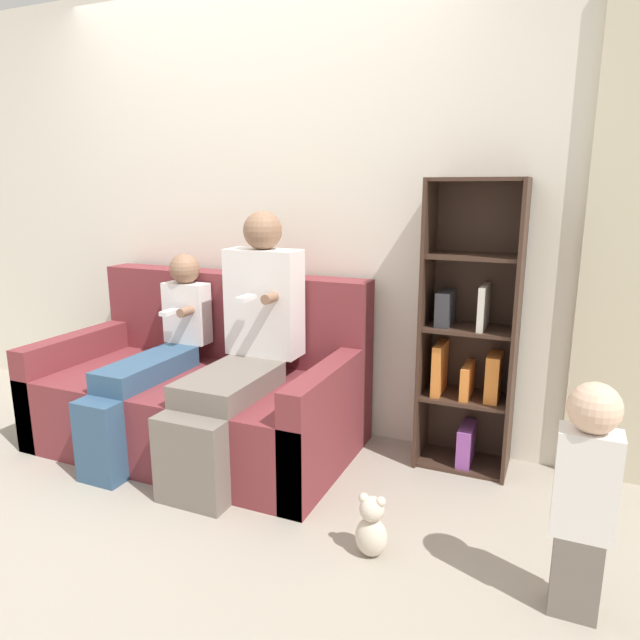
% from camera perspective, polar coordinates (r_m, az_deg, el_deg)
% --- Properties ---
extents(ground_plane, '(14.00, 14.00, 0.00)m').
position_cam_1_polar(ground_plane, '(2.92, -16.48, -16.28)').
color(ground_plane, '#9E9384').
extents(back_wall, '(10.00, 0.06, 2.55)m').
position_cam_1_polar(back_wall, '(3.44, -6.27, 10.84)').
color(back_wall, silver).
rests_on(back_wall, ground_plane).
extents(couch, '(1.71, 0.94, 0.92)m').
position_cam_1_polar(couch, '(3.27, -11.59, -7.05)').
color(couch, maroon).
rests_on(couch, ground_plane).
extents(adult_seated, '(0.40, 0.87, 1.29)m').
position_cam_1_polar(adult_seated, '(2.91, -7.67, -2.13)').
color(adult_seated, '#70665B').
rests_on(adult_seated, ground_plane).
extents(child_seated, '(0.26, 0.89, 1.04)m').
position_cam_1_polar(child_seated, '(3.19, -16.43, -3.59)').
color(child_seated, '#335170').
rests_on(child_seated, ground_plane).
extents(toddler_standing, '(0.19, 0.16, 0.82)m').
position_cam_1_polar(toddler_standing, '(2.10, 24.96, -15.38)').
color(toddler_standing, '#70665B').
rests_on(toddler_standing, ground_plane).
extents(bookshelf, '(0.45, 0.30, 1.45)m').
position_cam_1_polar(bookshelf, '(2.95, 14.72, -1.82)').
color(bookshelf, '#3D281E').
rests_on(bookshelf, ground_plane).
extents(teddy_bear, '(0.13, 0.11, 0.26)m').
position_cam_1_polar(teddy_bear, '(2.36, 5.17, -19.95)').
color(teddy_bear, beige).
rests_on(teddy_bear, ground_plane).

